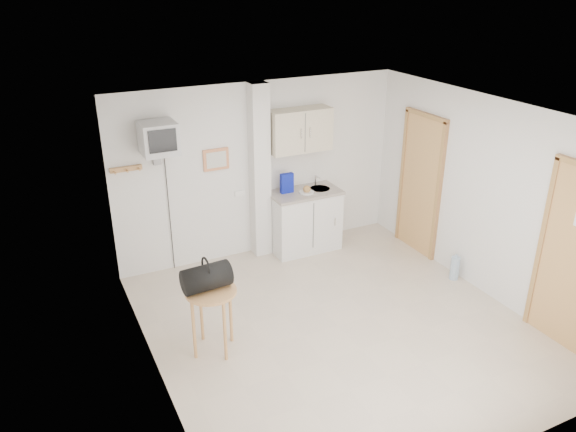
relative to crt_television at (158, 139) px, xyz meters
name	(u,v)px	position (x,y,z in m)	size (l,w,h in m)	color
ground	(338,326)	(1.45, -2.02, -1.94)	(4.50, 4.50, 0.00)	beige
room_envelope	(358,199)	(1.69, -1.93, -0.40)	(4.24, 4.54, 2.55)	white
kitchenette	(303,198)	(2.02, -0.02, -1.13)	(1.03, 0.58, 2.10)	silver
crt_television	(158,139)	(0.00, 0.00, 0.00)	(0.44, 0.45, 2.15)	slate
round_table	(211,300)	(-0.01, -1.80, -1.31)	(0.55, 0.55, 0.75)	#B08149
duffel_bag	(206,277)	(-0.03, -1.76, -1.04)	(0.52, 0.31, 0.38)	black
water_bottle	(455,268)	(3.43, -1.76, -1.77)	(0.12, 0.12, 0.36)	#9AB4CC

